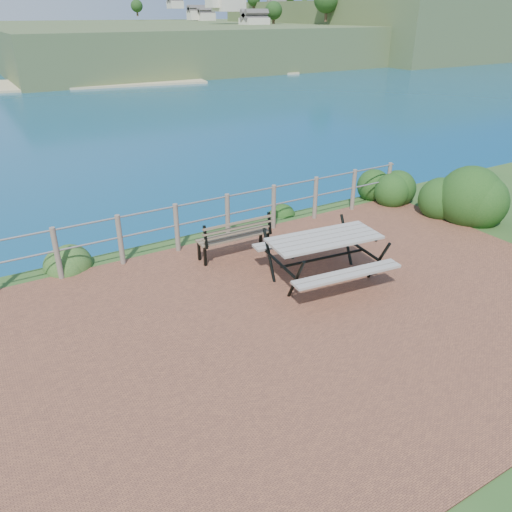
{
  "coord_description": "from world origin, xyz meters",
  "views": [
    {
      "loc": [
        -4.5,
        -5.35,
        4.41
      ],
      "look_at": [
        -0.69,
        1.03,
        0.75
      ],
      "focal_mm": 35.0,
      "sensor_mm": 36.0,
      "label": 1
    }
  ],
  "objects": [
    {
      "name": "park_bench",
      "position": [
        -0.28,
        2.57,
        0.56
      ],
      "size": [
        1.51,
        0.41,
        0.85
      ],
      "rotation": [
        0.0,
        0.0,
        -0.02
      ],
      "color": "brown",
      "rests_on": "ground"
    },
    {
      "name": "ground",
      "position": [
        0.0,
        0.0,
        0.0
      ],
      "size": [
        10.0,
        7.0,
        0.12
      ],
      "primitive_type": "cube",
      "color": "brown",
      "rests_on": "ground"
    },
    {
      "name": "shrub_lip_east",
      "position": [
        1.84,
        4.08,
        0.0
      ],
      "size": [
        0.67,
        0.67,
        0.37
      ],
      "primitive_type": "ellipsoid",
      "color": "#153F13",
      "rests_on": "ground"
    },
    {
      "name": "distant_bay",
      "position": [
        173.07,
        202.61,
        -1.52
      ],
      "size": [
        290.0,
        232.36,
        24.0
      ],
      "color": "#4A6231",
      "rests_on": "ground"
    },
    {
      "name": "picnic_table",
      "position": [
        0.61,
        0.87,
        0.53
      ],
      "size": [
        2.06,
        1.71,
        0.84
      ],
      "rotation": [
        0.0,
        0.0,
        -0.12
      ],
      "color": "#A09A90",
      "rests_on": "ground"
    },
    {
      "name": "shrub_right_front",
      "position": [
        5.43,
        1.7,
        0.0
      ],
      "size": [
        1.59,
        1.59,
        2.24
      ],
      "primitive_type": "ellipsoid",
      "color": "#153F13",
      "rests_on": "ground"
    },
    {
      "name": "safety_railing",
      "position": [
        0.0,
        3.35,
        0.57
      ],
      "size": [
        9.4,
        0.1,
        1.0
      ],
      "color": "#6B5B4C",
      "rests_on": "ground"
    },
    {
      "name": "shrub_right_edge",
      "position": [
        4.52,
        3.48,
        0.0
      ],
      "size": [
        0.96,
        0.96,
        1.38
      ],
      "primitive_type": "ellipsoid",
      "color": "#153F13",
      "rests_on": "ground"
    },
    {
      "name": "shrub_lip_west",
      "position": [
        -3.16,
        3.82,
        0.0
      ],
      "size": [
        0.85,
        0.85,
        0.62
      ],
      "primitive_type": "ellipsoid",
      "color": "#274D1D",
      "rests_on": "ground"
    }
  ]
}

